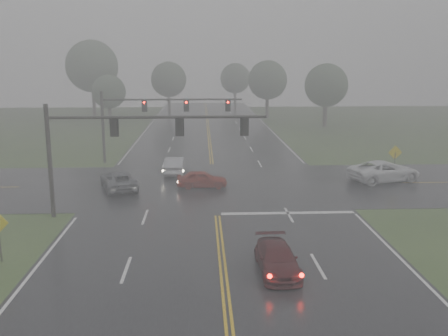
{
  "coord_description": "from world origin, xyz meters",
  "views": [
    {
      "loc": [
        -0.94,
        -15.81,
        9.5
      ],
      "look_at": [
        0.51,
        16.0,
        2.65
      ],
      "focal_mm": 40.0,
      "sensor_mm": 36.0,
      "label": 1
    }
  ],
  "objects_px": {
    "pickup_white": "(384,181)",
    "signal_gantry_near": "(117,138)",
    "sedan_maroon": "(277,272)",
    "sedan_red": "(202,188)",
    "car_grey": "(119,190)",
    "sedan_silver": "(175,174)",
    "signal_gantry_far": "(147,112)"
  },
  "relations": [
    {
      "from": "car_grey",
      "to": "signal_gantry_far",
      "type": "bearing_deg",
      "value": -114.78
    },
    {
      "from": "sedan_maroon",
      "to": "car_grey",
      "type": "height_order",
      "value": "car_grey"
    },
    {
      "from": "pickup_white",
      "to": "signal_gantry_far",
      "type": "bearing_deg",
      "value": 48.83
    },
    {
      "from": "sedan_red",
      "to": "signal_gantry_near",
      "type": "relative_size",
      "value": 0.29
    },
    {
      "from": "pickup_white",
      "to": "signal_gantry_near",
      "type": "bearing_deg",
      "value": 95.1
    },
    {
      "from": "car_grey",
      "to": "signal_gantry_far",
      "type": "height_order",
      "value": "signal_gantry_far"
    },
    {
      "from": "sedan_maroon",
      "to": "pickup_white",
      "type": "distance_m",
      "value": 20.56
    },
    {
      "from": "car_grey",
      "to": "signal_gantry_near",
      "type": "height_order",
      "value": "signal_gantry_near"
    },
    {
      "from": "sedan_maroon",
      "to": "signal_gantry_near",
      "type": "xyz_separation_m",
      "value": [
        -8.52,
        8.91,
        4.94
      ]
    },
    {
      "from": "sedan_silver",
      "to": "signal_gantry_far",
      "type": "height_order",
      "value": "signal_gantry_far"
    },
    {
      "from": "signal_gantry_far",
      "to": "pickup_white",
      "type": "bearing_deg",
      "value": -23.49
    },
    {
      "from": "pickup_white",
      "to": "signal_gantry_near",
      "type": "xyz_separation_m",
      "value": [
        -19.77,
        -8.3,
        4.94
      ]
    },
    {
      "from": "sedan_red",
      "to": "signal_gantry_near",
      "type": "distance_m",
      "value": 9.89
    },
    {
      "from": "signal_gantry_near",
      "to": "car_grey",
      "type": "bearing_deg",
      "value": 99.99
    },
    {
      "from": "sedan_maroon",
      "to": "signal_gantry_near",
      "type": "bearing_deg",
      "value": 132.3
    },
    {
      "from": "car_grey",
      "to": "pickup_white",
      "type": "distance_m",
      "value": 21.0
    },
    {
      "from": "sedan_silver",
      "to": "pickup_white",
      "type": "xyz_separation_m",
      "value": [
        16.95,
        -3.4,
        0.0
      ]
    },
    {
      "from": "sedan_maroon",
      "to": "sedan_silver",
      "type": "relative_size",
      "value": 0.94
    },
    {
      "from": "car_grey",
      "to": "signal_gantry_near",
      "type": "bearing_deg",
      "value": 81.57
    },
    {
      "from": "signal_gantry_near",
      "to": "sedan_maroon",
      "type": "bearing_deg",
      "value": -46.29
    },
    {
      "from": "sedan_maroon",
      "to": "signal_gantry_far",
      "type": "relative_size",
      "value": 0.32
    },
    {
      "from": "sedan_red",
      "to": "car_grey",
      "type": "xyz_separation_m",
      "value": [
        -6.25,
        -0.32,
        0.0
      ]
    },
    {
      "from": "sedan_maroon",
      "to": "pickup_white",
      "type": "bearing_deg",
      "value": 55.42
    },
    {
      "from": "sedan_maroon",
      "to": "signal_gantry_far",
      "type": "bearing_deg",
      "value": 106.86
    },
    {
      "from": "car_grey",
      "to": "sedan_red",
      "type": "bearing_deg",
      "value": 164.55
    },
    {
      "from": "sedan_silver",
      "to": "signal_gantry_near",
      "type": "distance_m",
      "value": 13.01
    },
    {
      "from": "signal_gantry_far",
      "to": "sedan_silver",
      "type": "bearing_deg",
      "value": -61.48
    },
    {
      "from": "sedan_red",
      "to": "sedan_silver",
      "type": "bearing_deg",
      "value": 24.78
    },
    {
      "from": "sedan_red",
      "to": "sedan_silver",
      "type": "height_order",
      "value": "sedan_silver"
    },
    {
      "from": "signal_gantry_near",
      "to": "signal_gantry_far",
      "type": "relative_size",
      "value": 1.01
    },
    {
      "from": "car_grey",
      "to": "sedan_silver",
      "type": "bearing_deg",
      "value": -146.09
    },
    {
      "from": "sedan_red",
      "to": "signal_gantry_far",
      "type": "distance_m",
      "value": 12.22
    }
  ]
}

